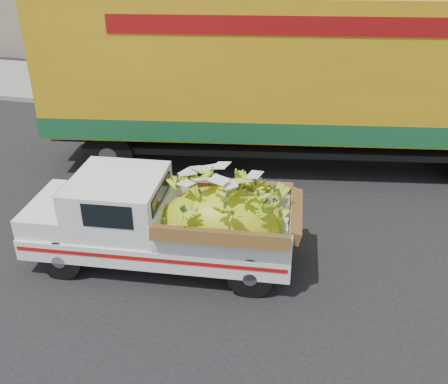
# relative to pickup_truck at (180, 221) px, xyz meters

# --- Properties ---
(ground) EXTENTS (100.00, 100.00, 0.00)m
(ground) POSITION_rel_pickup_truck_xyz_m (-0.02, -0.14, -0.81)
(ground) COLOR black
(ground) RESTS_ON ground
(curb) EXTENTS (60.00, 0.25, 0.15)m
(curb) POSITION_rel_pickup_truck_xyz_m (-0.02, 6.92, -0.73)
(curb) COLOR gray
(curb) RESTS_ON ground
(sidewalk) EXTENTS (60.00, 4.00, 0.14)m
(sidewalk) POSITION_rel_pickup_truck_xyz_m (-0.02, 9.02, -0.74)
(sidewalk) COLOR gray
(sidewalk) RESTS_ON ground
(pickup_truck) EXTENTS (4.42, 2.02, 1.50)m
(pickup_truck) POSITION_rel_pickup_truck_xyz_m (0.00, 0.00, 0.00)
(pickup_truck) COLOR black
(pickup_truck) RESTS_ON ground
(semi_trailer) EXTENTS (12.08, 4.66, 3.80)m
(semi_trailer) POSITION_rel_pickup_truck_xyz_m (1.70, 4.48, 1.32)
(semi_trailer) COLOR black
(semi_trailer) RESTS_ON ground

